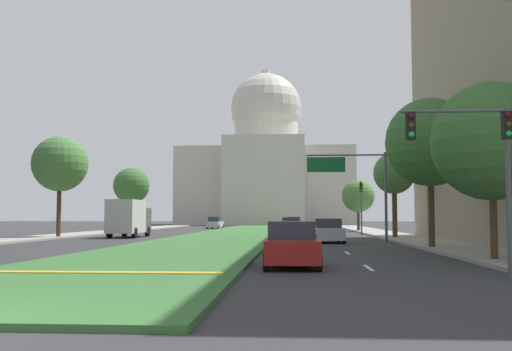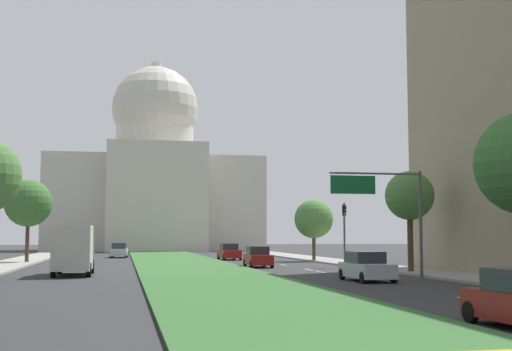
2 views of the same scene
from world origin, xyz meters
The scene contains 15 objects.
ground_plane centered at (0.00, 56.84, 0.00)m, with size 260.00×260.00×0.00m, color #333335.
grass_median centered at (0.00, 51.15, 0.07)m, with size 8.49×102.30×0.14m, color #386B33.
lane_dashes_right centered at (8.55, 44.26, 0.00)m, with size 0.16×78.72×0.01m.
sidewalk_right centered at (14.86, 45.47, 0.07)m, with size 4.00×102.30×0.15m, color #9E9991.
capitol_building centered at (0.00, 112.91, 12.23)m, with size 35.91×22.19×32.77m.
traffic_light_far_right centered at (12.36, 47.84, 3.31)m, with size 0.28×0.35×5.20m.
overhead_guide_sign centered at (10.35, 33.85, 4.66)m, with size 5.85×0.20×6.50m.
street_tree_right_far centered at (13.98, 38.65, 5.23)m, with size 3.36×3.36×6.97m.
street_tree_left_distant centered at (-13.86, 60.72, 5.51)m, with size 4.36×4.36×7.72m.
street_tree_right_distant centered at (13.45, 60.67, 4.19)m, with size 3.87×3.87×6.14m.
sedan_midblock centered at (8.27, 31.75, 0.78)m, with size 2.04×4.33×1.66m.
sedan_distant centered at (5.52, 49.30, 0.79)m, with size 1.92×4.15×1.69m.
sedan_far_horizon centered at (5.80, 66.27, 0.80)m, with size 2.01×4.53×1.71m.
sedan_very_far centered at (-5.60, 75.57, 0.79)m, with size 2.09×4.69×1.69m.
box_truck_delivery centered at (-8.32, 40.50, 1.68)m, with size 2.40×6.40×3.20m.
Camera 2 is at (-5.26, -4.93, 2.58)m, focal length 47.76 mm.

